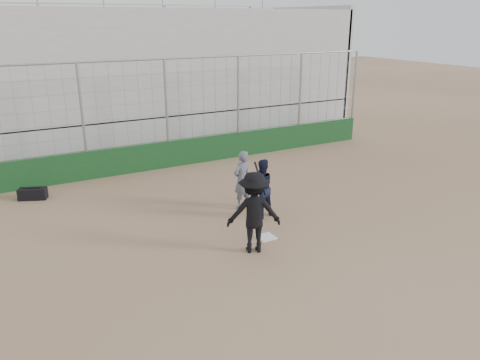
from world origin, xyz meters
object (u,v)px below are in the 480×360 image
batter_at_plate (254,212)px  umpire (242,183)px  catcher_crouched (261,199)px  equipment_bag (33,194)px

batter_at_plate → umpire: 2.74m
catcher_crouched → equipment_bag: bearing=139.7°
umpire → equipment_bag: 6.61m
umpire → equipment_bag: (-5.40, 3.76, -0.61)m
equipment_bag → batter_at_plate: bearing=-55.4°
batter_at_plate → catcher_crouched: 2.04m
batter_at_plate → umpire: size_ratio=1.34×
equipment_bag → catcher_crouched: bearing=-40.3°
batter_at_plate → umpire: batter_at_plate is taller
umpire → equipment_bag: size_ratio=1.75×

